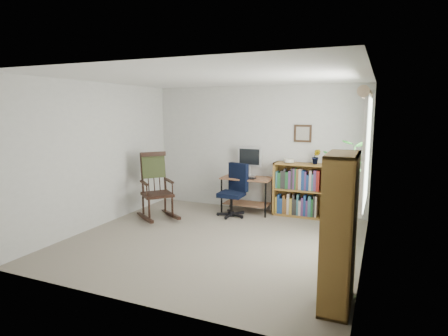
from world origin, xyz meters
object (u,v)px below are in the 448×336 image
at_px(office_chair, 231,190).
at_px(tall_bookshelf, 339,231).
at_px(desk, 247,195).
at_px(rocking_chair, 157,185).
at_px(low_bookshelf, 299,190).

xyz_separation_m(office_chair, tall_bookshelf, (2.16, -2.54, 0.28)).
height_order(desk, tall_bookshelf, tall_bookshelf).
height_order(rocking_chair, tall_bookshelf, tall_bookshelf).
distance_m(rocking_chair, tall_bookshelf, 3.85).
xyz_separation_m(rocking_chair, low_bookshelf, (2.32, 1.14, -0.11)).
bearing_deg(office_chair, rocking_chair, -132.49).
distance_m(desk, tall_bookshelf, 3.57).
height_order(desk, office_chair, office_chair).
xyz_separation_m(desk, rocking_chair, (-1.35, -1.02, 0.27)).
bearing_deg(low_bookshelf, tall_bookshelf, -71.44).
bearing_deg(desk, office_chair, -113.54).
distance_m(office_chair, rocking_chair, 1.35).
xyz_separation_m(desk, tall_bookshelf, (2.00, -2.92, 0.43)).
bearing_deg(tall_bookshelf, desk, 124.34).
height_order(rocking_chair, low_bookshelf, rocking_chair).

